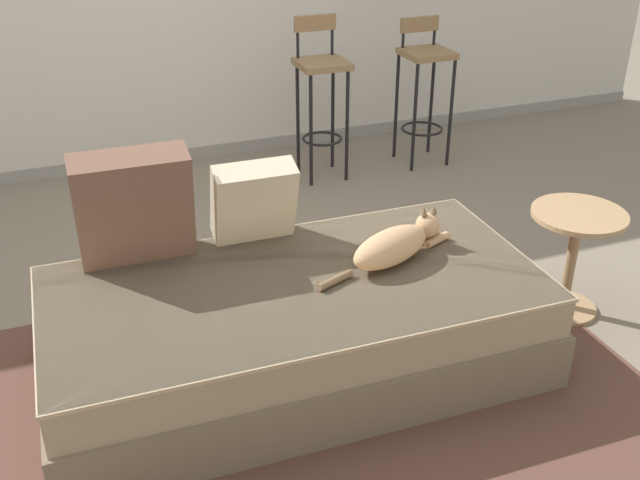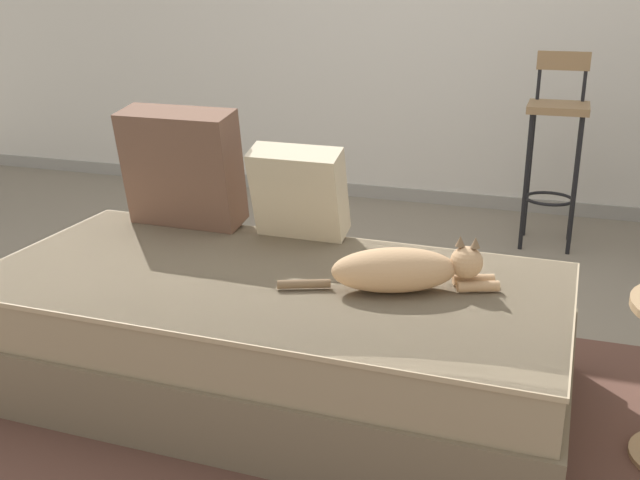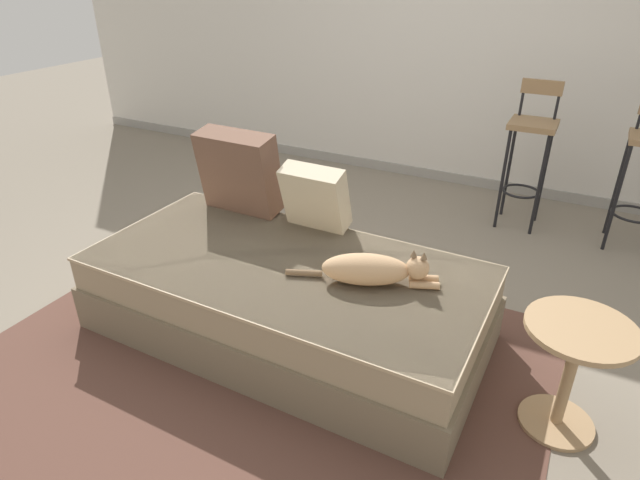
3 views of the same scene
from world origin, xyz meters
name	(u,v)px [view 2 (image 2 of 3)]	position (x,y,z in m)	size (l,w,h in m)	color
ground_plane	(309,340)	(0.00, 0.00, 0.00)	(16.00, 16.00, 0.00)	slate
wall_back_panel	(424,2)	(0.00, 2.25, 1.30)	(8.00, 0.10, 2.60)	silver
wall_baseboard_trim	(415,195)	(0.00, 2.20, 0.04)	(8.00, 0.02, 0.09)	gray
area_rug	(240,429)	(0.00, -0.70, 0.00)	(2.77, 2.14, 0.01)	brown
couch	(272,332)	(0.00, -0.40, 0.22)	(2.10, 1.08, 0.44)	#766750
throw_pillow_corner	(182,168)	(-0.56, 0.03, 0.69)	(0.49, 0.26, 0.50)	brown
throw_pillow_middle	(299,192)	(-0.04, 0.02, 0.63)	(0.37, 0.24, 0.39)	beige
cat	(403,270)	(0.47, -0.38, 0.51)	(0.72, 0.33, 0.19)	tan
bar_stool_near_window	(556,133)	(0.88, 1.59, 0.64)	(0.32, 0.32, 1.06)	black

